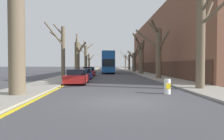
% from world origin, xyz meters
% --- Properties ---
extents(ground_plane, '(300.00, 300.00, 0.00)m').
position_xyz_m(ground_plane, '(0.00, 0.00, 0.00)').
color(ground_plane, '#424247').
extents(sidewalk_left, '(3.28, 120.00, 0.12)m').
position_xyz_m(sidewalk_left, '(-6.27, 50.00, 0.06)').
color(sidewalk_left, gray).
rests_on(sidewalk_left, ground).
extents(sidewalk_right, '(3.28, 120.00, 0.12)m').
position_xyz_m(sidewalk_right, '(6.27, 50.00, 0.06)').
color(sidewalk_right, gray).
rests_on(sidewalk_right, ground).
extents(building_facade_right, '(10.08, 47.19, 11.09)m').
position_xyz_m(building_facade_right, '(12.89, 29.45, 5.54)').
color(building_facade_right, brown).
rests_on(building_facade_right, ground).
extents(kerb_line_stripe, '(0.24, 120.00, 0.01)m').
position_xyz_m(kerb_line_stripe, '(-4.45, 50.00, 0.00)').
color(kerb_line_stripe, yellow).
rests_on(kerb_line_stripe, ground).
extents(street_tree_left_0, '(4.12, 1.77, 8.36)m').
position_xyz_m(street_tree_left_0, '(-5.83, 1.83, 4.03)').
color(street_tree_left_0, brown).
rests_on(street_tree_left_0, ground).
extents(street_tree_left_1, '(1.80, 3.02, 6.72)m').
position_xyz_m(street_tree_left_1, '(-6.01, 14.03, 3.41)').
color(street_tree_left_1, brown).
rests_on(street_tree_left_1, ground).
extents(street_tree_left_2, '(2.31, 2.97, 7.35)m').
position_xyz_m(street_tree_left_2, '(-5.85, 25.26, 3.25)').
color(street_tree_left_2, brown).
rests_on(street_tree_left_2, ground).
extents(street_tree_left_3, '(4.04, 2.50, 7.60)m').
position_xyz_m(street_tree_left_3, '(-5.73, 37.57, 3.55)').
color(street_tree_left_3, brown).
rests_on(street_tree_left_3, ground).
extents(street_tree_left_4, '(3.94, 2.97, 6.12)m').
position_xyz_m(street_tree_left_4, '(-6.01, 48.81, 2.86)').
color(street_tree_left_4, brown).
rests_on(street_tree_left_4, ground).
extents(street_tree_right_0, '(2.42, 3.33, 8.09)m').
position_xyz_m(street_tree_right_0, '(5.96, 4.33, 3.71)').
color(street_tree_right_0, brown).
rests_on(street_tree_right_0, ground).
extents(street_tree_right_1, '(3.32, 3.78, 7.24)m').
position_xyz_m(street_tree_right_1, '(5.64, 15.16, 3.55)').
color(street_tree_right_1, brown).
rests_on(street_tree_right_1, ground).
extents(street_tree_right_2, '(2.70, 3.49, 7.58)m').
position_xyz_m(street_tree_right_2, '(5.62, 27.13, 3.42)').
color(street_tree_right_2, brown).
rests_on(street_tree_right_2, ground).
extents(street_tree_right_3, '(3.47, 2.77, 6.54)m').
position_xyz_m(street_tree_right_3, '(5.91, 38.48, 2.92)').
color(street_tree_right_3, brown).
rests_on(street_tree_right_3, ground).
extents(street_tree_right_4, '(1.97, 2.26, 5.69)m').
position_xyz_m(street_tree_right_4, '(5.85, 48.78, 2.57)').
color(street_tree_right_4, brown).
rests_on(street_tree_right_4, ground).
extents(street_tree_right_5, '(4.62, 3.08, 6.64)m').
position_xyz_m(street_tree_right_5, '(5.85, 60.20, 3.01)').
color(street_tree_right_5, brown).
rests_on(street_tree_right_5, ground).
extents(double_decker_bus, '(2.48, 11.78, 4.35)m').
position_xyz_m(double_decker_bus, '(-0.44, 32.27, 2.47)').
color(double_decker_bus, '#19519E').
rests_on(double_decker_bus, ground).
extents(parked_car_0, '(1.88, 4.32, 1.36)m').
position_xyz_m(parked_car_0, '(-3.54, 9.28, 0.65)').
color(parked_car_0, maroon).
rests_on(parked_car_0, ground).
extents(parked_car_1, '(1.74, 4.45, 1.30)m').
position_xyz_m(parked_car_1, '(-3.54, 15.44, 0.62)').
color(parked_car_1, navy).
rests_on(parked_car_1, ground).
extents(parked_car_2, '(1.83, 4.03, 1.44)m').
position_xyz_m(parked_car_2, '(-3.54, 21.51, 0.68)').
color(parked_car_2, maroon).
rests_on(parked_car_2, ground).
extents(traffic_bollard, '(0.40, 0.41, 0.92)m').
position_xyz_m(traffic_bollard, '(2.95, 2.46, 0.46)').
color(traffic_bollard, white).
rests_on(traffic_bollard, ground).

